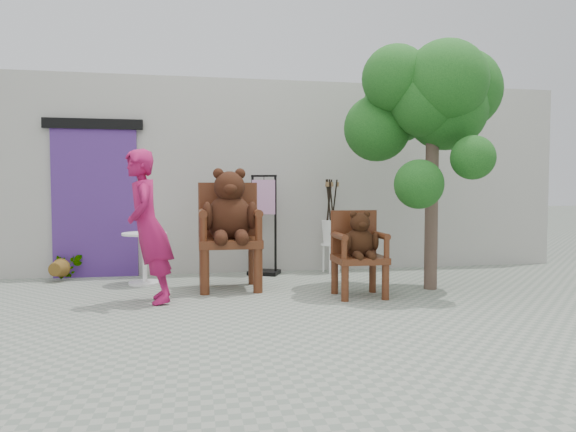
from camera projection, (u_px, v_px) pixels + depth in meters
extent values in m
plane|color=gray|center=(340.00, 308.00, 5.61)|extent=(60.00, 60.00, 0.00)
cube|color=#ABA8A0|center=(289.00, 177.00, 8.58)|extent=(9.00, 1.00, 3.00)
cube|color=#482672|center=(95.00, 203.00, 7.55)|extent=(1.20, 0.08, 2.20)
cube|color=black|center=(93.00, 124.00, 7.46)|extent=(1.40, 0.06, 0.15)
cylinder|color=#421E0E|center=(205.00, 272.00, 6.31)|extent=(0.12, 0.12, 0.56)
cylinder|color=#421E0E|center=(204.00, 265.00, 6.90)|extent=(0.12, 0.12, 0.56)
cylinder|color=#421E0E|center=(258.00, 271.00, 6.43)|extent=(0.12, 0.12, 0.56)
cylinder|color=#421E0E|center=(253.00, 264.00, 7.01)|extent=(0.12, 0.12, 0.56)
cube|color=#421E0E|center=(230.00, 243.00, 6.65)|extent=(0.79, 0.73, 0.11)
cube|color=#421E0E|center=(228.00, 210.00, 6.93)|extent=(0.75, 0.11, 0.73)
cylinder|color=#421E0E|center=(202.00, 210.00, 6.87)|extent=(0.11, 0.11, 0.73)
cylinder|color=#421E0E|center=(203.00, 228.00, 6.28)|extent=(0.09, 0.09, 0.33)
cylinder|color=#421E0E|center=(203.00, 213.00, 6.56)|extent=(0.11, 0.69, 0.11)
cylinder|color=#421E0E|center=(253.00, 209.00, 6.99)|extent=(0.11, 0.11, 0.73)
cylinder|color=#421E0E|center=(259.00, 227.00, 6.40)|extent=(0.09, 0.09, 0.33)
cylinder|color=#421E0E|center=(256.00, 213.00, 6.69)|extent=(0.11, 0.69, 0.11)
ellipsoid|color=black|center=(229.00, 219.00, 6.66)|extent=(0.60, 0.51, 0.63)
sphere|color=black|center=(229.00, 187.00, 6.61)|extent=(0.40, 0.40, 0.40)
ellipsoid|color=black|center=(230.00, 189.00, 6.45)|extent=(0.18, 0.14, 0.14)
sphere|color=black|center=(218.00, 174.00, 6.58)|extent=(0.14, 0.14, 0.14)
sphere|color=black|center=(240.00, 174.00, 6.63)|extent=(0.14, 0.14, 0.14)
ellipsoid|color=black|center=(207.00, 216.00, 6.48)|extent=(0.14, 0.20, 0.36)
ellipsoid|color=black|center=(220.00, 236.00, 6.38)|extent=(0.18, 0.35, 0.18)
sphere|color=black|center=(221.00, 239.00, 6.24)|extent=(0.17, 0.17, 0.17)
ellipsoid|color=black|center=(252.00, 216.00, 6.58)|extent=(0.14, 0.20, 0.36)
ellipsoid|color=black|center=(241.00, 236.00, 6.43)|extent=(0.18, 0.35, 0.18)
sphere|color=black|center=(242.00, 239.00, 6.29)|extent=(0.17, 0.17, 0.17)
cylinder|color=#421E0E|center=(345.00, 284.00, 5.93)|extent=(0.09, 0.09, 0.42)
cylinder|color=#421E0E|center=(335.00, 277.00, 6.37)|extent=(0.09, 0.09, 0.42)
cylinder|color=#421E0E|center=(386.00, 282.00, 6.02)|extent=(0.09, 0.09, 0.42)
cylinder|color=#421E0E|center=(373.00, 276.00, 6.46)|extent=(0.09, 0.09, 0.42)
cube|color=#421E0E|center=(360.00, 259.00, 6.18)|extent=(0.59, 0.54, 0.08)
cube|color=#421E0E|center=(354.00, 232.00, 6.40)|extent=(0.56, 0.08, 0.54)
cylinder|color=#421E0E|center=(334.00, 232.00, 6.35)|extent=(0.08, 0.08, 0.54)
cylinder|color=#421E0E|center=(344.00, 248.00, 5.91)|extent=(0.07, 0.07, 0.25)
cylinder|color=#421E0E|center=(339.00, 236.00, 6.12)|extent=(0.08, 0.52, 0.08)
cylinder|color=#421E0E|center=(373.00, 232.00, 6.44)|extent=(0.08, 0.08, 0.54)
cylinder|color=#421E0E|center=(387.00, 247.00, 6.00)|extent=(0.07, 0.07, 0.25)
cylinder|color=#421E0E|center=(380.00, 235.00, 6.21)|extent=(0.08, 0.52, 0.08)
ellipsoid|color=black|center=(359.00, 243.00, 6.18)|extent=(0.36, 0.31, 0.38)
sphere|color=black|center=(360.00, 223.00, 6.15)|extent=(0.24, 0.24, 0.24)
ellipsoid|color=black|center=(363.00, 225.00, 6.06)|extent=(0.11, 0.09, 0.09)
sphere|color=black|center=(353.00, 214.00, 6.14)|extent=(0.08, 0.08, 0.08)
sphere|color=black|center=(367.00, 214.00, 6.17)|extent=(0.08, 0.08, 0.08)
ellipsoid|color=black|center=(348.00, 242.00, 6.08)|extent=(0.08, 0.12, 0.22)
ellipsoid|color=black|center=(357.00, 255.00, 6.02)|extent=(0.11, 0.21, 0.11)
sphere|color=black|center=(360.00, 257.00, 5.94)|extent=(0.10, 0.10, 0.10)
ellipsoid|color=black|center=(375.00, 241.00, 6.14)|extent=(0.08, 0.12, 0.22)
ellipsoid|color=black|center=(370.00, 255.00, 6.05)|extent=(0.11, 0.21, 0.11)
sphere|color=black|center=(372.00, 257.00, 5.96)|extent=(0.10, 0.10, 0.10)
imported|color=#9A1249|center=(149.00, 227.00, 5.81)|extent=(0.48, 0.68, 1.74)
cylinder|color=white|center=(144.00, 234.00, 7.01)|extent=(0.60, 0.60, 0.03)
cylinder|color=white|center=(145.00, 259.00, 7.02)|extent=(0.06, 0.06, 0.68)
cylinder|color=white|center=(145.00, 283.00, 7.04)|extent=(0.44, 0.44, 0.03)
cube|color=black|center=(253.00, 225.00, 7.83)|extent=(0.04, 0.04, 1.50)
cube|color=black|center=(275.00, 226.00, 7.75)|extent=(0.04, 0.04, 1.50)
cube|color=black|center=(264.00, 176.00, 7.75)|extent=(0.38, 0.19, 0.03)
cube|color=black|center=(264.00, 272.00, 7.83)|extent=(0.55, 0.50, 0.06)
cube|color=#CB8BBC|center=(264.00, 197.00, 7.76)|extent=(0.35, 0.18, 0.52)
cylinder|color=black|center=(264.00, 178.00, 7.75)|extent=(0.01, 0.01, 0.08)
cylinder|color=white|center=(331.00, 244.00, 7.99)|extent=(0.32, 0.32, 0.03)
cylinder|color=white|center=(335.00, 257.00, 8.10)|extent=(0.03, 0.03, 0.44)
cylinder|color=white|center=(324.00, 258.00, 8.07)|extent=(0.03, 0.03, 0.44)
cylinder|color=white|center=(327.00, 259.00, 7.91)|extent=(0.03, 0.03, 0.44)
cylinder|color=white|center=(338.00, 259.00, 7.94)|extent=(0.03, 0.03, 0.44)
cylinder|color=black|center=(329.00, 205.00, 8.00)|extent=(0.13, 0.10, 0.79)
cylinder|color=brown|center=(326.00, 184.00, 8.02)|extent=(0.05, 0.04, 0.08)
cylinder|color=black|center=(328.00, 205.00, 7.99)|extent=(0.07, 0.08, 0.80)
cylinder|color=brown|center=(327.00, 184.00, 7.98)|extent=(0.04, 0.04, 0.07)
cylinder|color=black|center=(334.00, 205.00, 7.98)|extent=(0.07, 0.19, 0.79)
cylinder|color=brown|center=(338.00, 184.00, 7.99)|extent=(0.04, 0.05, 0.08)
cylinder|color=black|center=(332.00, 205.00, 7.91)|extent=(0.10, 0.03, 0.80)
cylinder|color=brown|center=(332.00, 184.00, 7.87)|extent=(0.04, 0.04, 0.07)
cylinder|color=black|center=(329.00, 205.00, 7.93)|extent=(0.07, 0.09, 0.80)
cylinder|color=brown|center=(328.00, 184.00, 7.89)|extent=(0.04, 0.04, 0.07)
cylinder|color=black|center=(329.00, 205.00, 7.93)|extent=(0.09, 0.13, 0.80)
cylinder|color=brown|center=(327.00, 184.00, 7.88)|extent=(0.04, 0.05, 0.08)
cylinder|color=#413027|center=(432.00, 177.00, 6.62)|extent=(0.17, 0.17, 2.93)
sphere|color=#103B12|center=(460.00, 90.00, 6.81)|extent=(1.09, 1.09, 1.09)
sphere|color=#103B12|center=(446.00, 109.00, 6.63)|extent=(1.05, 1.05, 1.05)
sphere|color=#103B12|center=(377.00, 128.00, 6.89)|extent=(0.89, 0.89, 0.89)
sphere|color=#103B12|center=(445.00, 82.00, 6.34)|extent=(1.04, 1.04, 1.04)
sphere|color=#103B12|center=(396.00, 79.00, 6.50)|extent=(0.86, 0.86, 0.86)
sphere|color=#103B12|center=(426.00, 99.00, 6.50)|extent=(0.97, 0.97, 0.97)
sphere|color=#103B12|center=(398.00, 107.00, 7.02)|extent=(0.97, 0.97, 0.97)
sphere|color=#103B12|center=(419.00, 184.00, 6.03)|extent=(0.59, 0.59, 0.59)
sphere|color=#103B12|center=(473.00, 158.00, 6.03)|extent=(0.52, 0.52, 0.52)
imported|color=#103B12|center=(64.00, 264.00, 7.30)|extent=(0.48, 0.44, 0.45)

